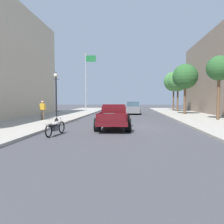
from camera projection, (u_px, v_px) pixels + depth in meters
name	position (u px, v px, depth m)	size (l,w,h in m)	color
ground_plane	(123.00, 127.00, 15.05)	(140.00, 140.00, 0.00)	#3D3D42
sidewalk_left	(22.00, 125.00, 15.66)	(5.50, 64.00, 0.15)	#9E998E
hotrod_truck_maroon	(114.00, 117.00, 14.33)	(2.28, 4.98, 1.58)	#510F14
motorcycle_parked	(56.00, 127.00, 11.46)	(0.62, 2.11, 0.93)	black
car_background_grey	(133.00, 108.00, 28.67)	(1.90, 4.31, 1.65)	slate
pedestrian_sidewalk_left	(43.00, 109.00, 18.79)	(0.53, 0.22, 1.65)	brown
street_lamp_near	(56.00, 93.00, 16.62)	(0.50, 0.32, 3.85)	black
flagpole	(87.00, 76.00, 35.16)	(1.74, 0.16, 9.16)	#B2B2B7
street_tree_nearest	(219.00, 69.00, 18.66)	(2.13, 2.13, 5.51)	brown
street_tree_second	(185.00, 77.00, 26.16)	(2.99, 2.99, 6.03)	brown
street_tree_third	(178.00, 81.00, 32.53)	(3.09, 3.09, 6.08)	brown
street_tree_farthest	(174.00, 82.00, 37.48)	(3.37, 3.37, 6.57)	brown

